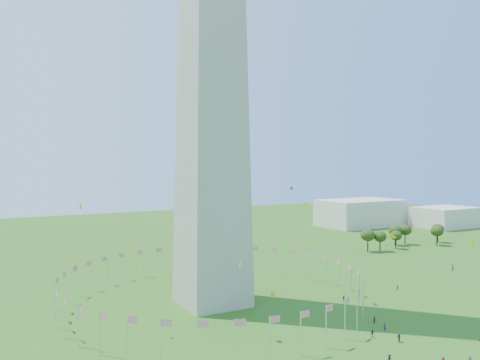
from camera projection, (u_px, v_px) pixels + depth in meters
flag_ring at (212, 287)px, 127.29m from camera, size 80.24×80.24×9.00m
gov_building_east_a at (360, 213)px, 287.71m from camera, size 50.00×30.00×16.00m
gov_building_east_b at (445, 217)px, 281.21m from camera, size 35.00×25.00×12.00m
kites_aloft at (317, 244)px, 110.91m from camera, size 102.73×72.18×31.59m
tree_line_east at (403, 237)px, 213.87m from camera, size 53.14×15.34×9.78m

